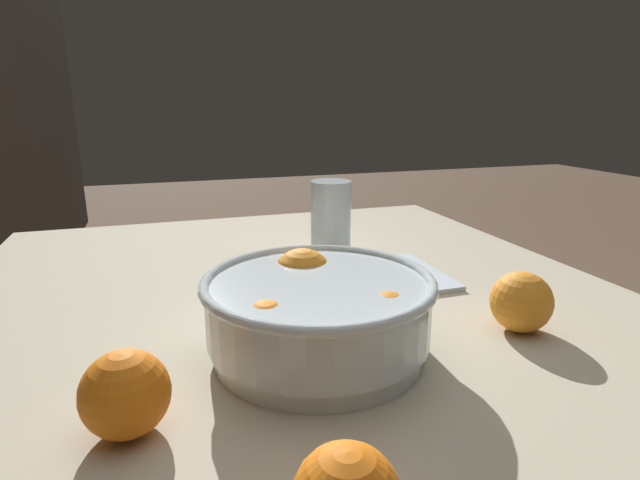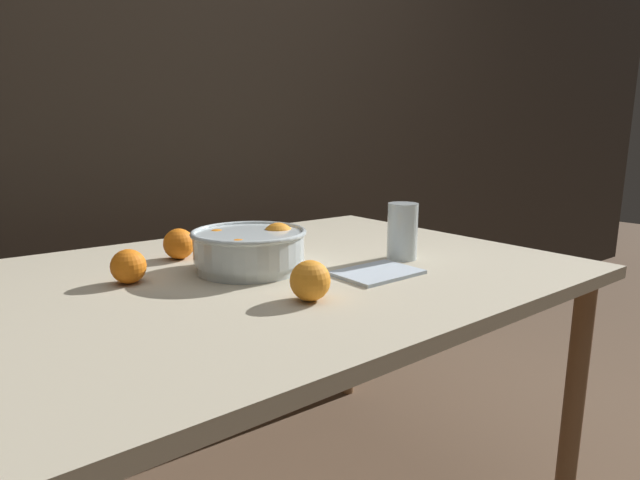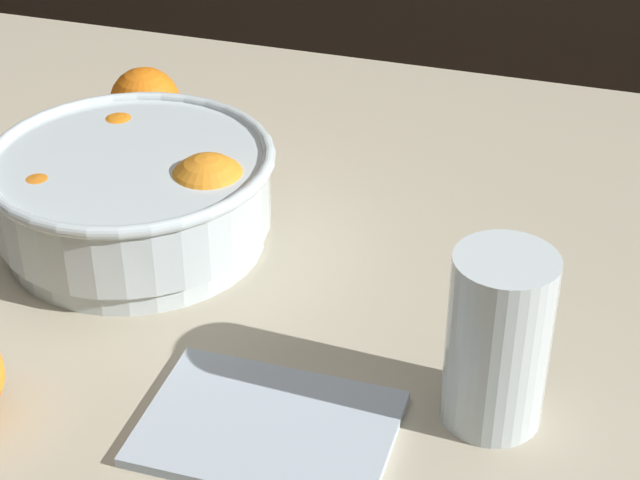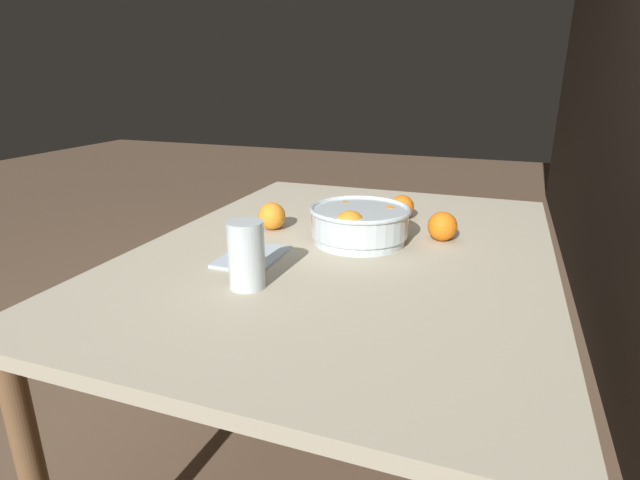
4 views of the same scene
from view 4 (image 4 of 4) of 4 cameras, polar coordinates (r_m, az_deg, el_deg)
The scene contains 8 objects.
ground_plane at distance 1.66m, azimuth 2.44°, elevation -24.76°, with size 12.00×12.00×0.00m, color brown.
dining_table at distance 1.30m, azimuth 2.83°, elevation -3.62°, with size 1.35×1.00×0.71m.
fruit_bowl at distance 1.31m, azimuth 4.53°, elevation 1.97°, with size 0.26×0.26×0.10m.
juice_glass at distance 1.04m, azimuth -8.40°, elevation -2.02°, with size 0.08×0.08×0.14m.
orange_loose_near_bowl at distance 1.42m, azimuth -5.53°, elevation 2.74°, with size 0.08×0.08×0.08m, color orange.
orange_loose_front at distance 1.54m, azimuth 9.34°, elevation 3.74°, with size 0.07×0.07×0.07m, color orange.
orange_loose_aside at distance 1.36m, azimuth 13.82°, elevation 1.53°, with size 0.08×0.08×0.08m, color orange.
napkin at distance 1.21m, azimuth -7.77°, elevation -1.88°, with size 0.18×0.13×0.01m, color silver.
Camera 4 is at (1.15, 0.35, 1.14)m, focal length 28.00 mm.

